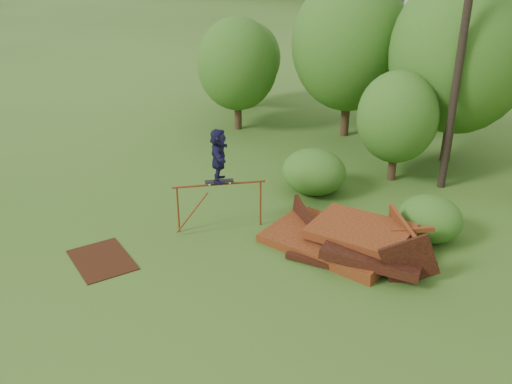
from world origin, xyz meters
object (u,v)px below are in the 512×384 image
Objects in this scene: flat_plate at (102,260)px; utility_pole at (459,66)px; skater at (218,155)px; scrap_pile at (348,241)px.

utility_pole reaches higher than flat_plate.
flat_plate is at bearing 119.76° from skater.
scrap_pile is 7.61m from utility_pole.
flat_plate is (-1.61, -3.56, -2.51)m from skater.
scrap_pile is 0.61× the size of utility_pole.
scrap_pile reaches higher than flat_plate.
utility_pole is at bearing 59.69° from flat_plate.
skater is 0.80× the size of flat_plate.
flat_plate is at bearing -141.11° from scrap_pile.
flat_plate is 13.40m from utility_pole.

